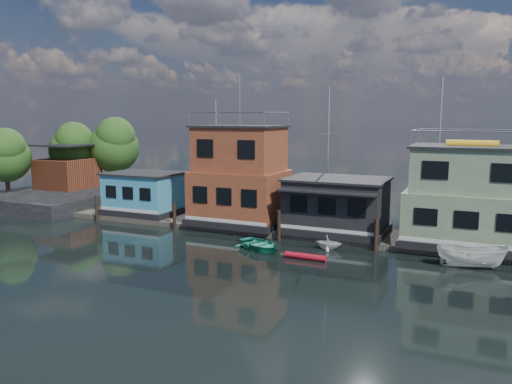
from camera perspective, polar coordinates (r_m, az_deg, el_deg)
The scene contains 13 objects.
ground at distance 26.97m, azimuth 3.22°, elevation -10.78°, with size 160.00×160.00×0.00m, color black.
dock at distance 37.92m, azimuth 9.84°, elevation -4.86°, with size 48.00×5.00×0.40m, color #595147.
houseboat_blue at distance 45.39m, azimuth -12.63°, elevation -0.14°, with size 6.40×4.90×3.66m.
houseboat_red at distance 40.15m, azimuth -1.83°, elevation 1.68°, with size 7.40×5.90×11.86m.
houseboat_dark at distance 37.57m, azimuth 9.19°, elevation -1.51°, with size 7.40×6.10×4.06m.
houseboat_green at distance 36.15m, azimuth 23.13°, elevation -0.67°, with size 8.40×5.90×7.03m.
pilings at distance 35.16m, azimuth 8.19°, elevation -4.37°, with size 42.28×0.28×2.20m.
background_masts at distance 42.10m, azimuth 18.41°, elevation 3.55°, with size 36.40×0.16×12.00m.
shore at distance 56.41m, azimuth -20.64°, elevation 2.62°, with size 12.40×15.72×8.24m.
dinghy_white at distance 34.43m, azimuth 8.27°, elevation -5.71°, with size 1.60×1.85×0.97m, color white.
motorboat at distance 32.43m, azimuth 23.42°, elevation -6.73°, with size 1.49×3.97×1.53m, color white.
red_kayak at distance 31.91m, azimuth 5.66°, elevation -7.34°, with size 0.40×0.40×2.74m, color red.
dinghy_teal at distance 33.93m, azimuth 0.49°, elevation -6.00°, with size 2.66×3.72×0.77m, color teal.
Camera 1 is at (9.16, -23.73, 8.96)m, focal length 35.00 mm.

